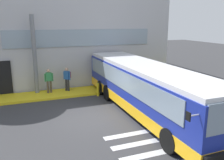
% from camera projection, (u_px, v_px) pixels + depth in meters
% --- Properties ---
extents(ground_plane, '(80.00, 90.00, 0.02)m').
position_uv_depth(ground_plane, '(93.00, 118.00, 12.56)').
color(ground_plane, '#353538').
rests_on(ground_plane, ground).
extents(bay_paint_stripes, '(4.40, 3.96, 0.01)m').
position_uv_depth(bay_paint_stripes, '(171.00, 150.00, 9.44)').
color(bay_paint_stripes, silver).
rests_on(bay_paint_stripes, ground).
extents(terminal_building, '(18.59, 13.80, 7.63)m').
position_uv_depth(terminal_building, '(50.00, 34.00, 21.89)').
color(terminal_building, '#B7B7BC').
rests_on(terminal_building, ground).
extents(boarding_curb, '(20.79, 2.00, 0.15)m').
position_uv_depth(boarding_curb, '(74.00, 92.00, 16.90)').
color(boarding_curb, yellow).
rests_on(boarding_curb, ground).
extents(entry_support_column, '(0.28, 0.28, 5.27)m').
position_uv_depth(entry_support_column, '(34.00, 55.00, 15.96)').
color(entry_support_column, slate).
rests_on(entry_support_column, boarding_curb).
extents(bus_main_foreground, '(3.03, 12.37, 2.70)m').
position_uv_depth(bus_main_foreground, '(145.00, 89.00, 13.07)').
color(bus_main_foreground, navy).
rests_on(bus_main_foreground, ground).
extents(passenger_near_column, '(0.59, 0.23, 1.68)m').
position_uv_depth(passenger_near_column, '(49.00, 80.00, 16.30)').
color(passenger_near_column, '#4C4233').
rests_on(passenger_near_column, boarding_curb).
extents(passenger_by_doorway, '(0.50, 0.52, 1.68)m').
position_uv_depth(passenger_by_doorway, '(67.00, 77.00, 16.81)').
color(passenger_by_doorway, '#2D2D33').
rests_on(passenger_by_doorway, boarding_curb).
extents(safety_bollard_yellow, '(0.18, 0.18, 0.90)m').
position_uv_depth(safety_bollard_yellow, '(98.00, 90.00, 16.21)').
color(safety_bollard_yellow, yellow).
rests_on(safety_bollard_yellow, ground).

